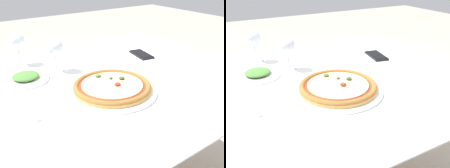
% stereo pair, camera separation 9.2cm
% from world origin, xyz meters
% --- Properties ---
extents(dining_table, '(1.10, 1.02, 0.70)m').
position_xyz_m(dining_table, '(0.00, 0.00, 0.61)').
color(dining_table, '#997047').
rests_on(dining_table, ground_plane).
extents(pizza_plate, '(0.33, 0.33, 0.04)m').
position_xyz_m(pizza_plate, '(-0.08, -0.11, 0.72)').
color(pizza_plate, white).
rests_on(pizza_plate, dining_table).
extents(fork, '(0.06, 0.17, 0.00)m').
position_xyz_m(fork, '(-0.39, -0.06, 0.70)').
color(fork, silver).
rests_on(fork, dining_table).
extents(wine_glass_far_left, '(0.07, 0.07, 0.14)m').
position_xyz_m(wine_glass_far_left, '(-0.17, 0.19, 0.80)').
color(wine_glass_far_left, silver).
rests_on(wine_glass_far_left, dining_table).
extents(wine_glass_far_right, '(0.07, 0.07, 0.15)m').
position_xyz_m(wine_glass_far_right, '(-0.27, 0.36, 0.81)').
color(wine_glass_far_right, silver).
rests_on(wine_glass_far_right, dining_table).
extents(cell_phone, '(0.10, 0.15, 0.01)m').
position_xyz_m(cell_phone, '(0.28, 0.13, 0.71)').
color(cell_phone, black).
rests_on(cell_phone, dining_table).
extents(side_plate, '(0.18, 0.18, 0.03)m').
position_xyz_m(side_plate, '(-0.31, 0.16, 0.71)').
color(side_plate, white).
rests_on(side_plate, dining_table).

